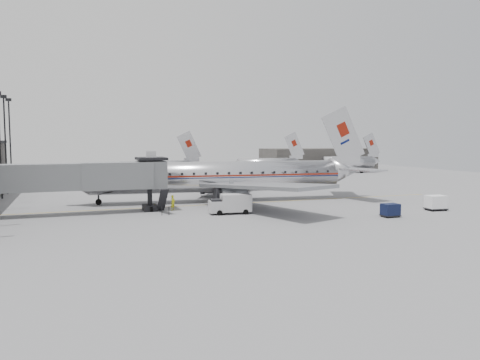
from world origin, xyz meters
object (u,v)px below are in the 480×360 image
Objects in this scene: service_van at (231,204)px; baggage_cart_white at (436,202)px; airliner at (224,177)px; baggage_cart_navy at (390,210)px; ramp_worker at (173,203)px.

service_van is 2.04× the size of baggage_cart_white.
baggage_cart_navy is (13.05, -18.91, -2.59)m from airliner.
airliner is at bearing 147.43° from baggage_cart_white.
airliner is 23.42× the size of ramp_worker.
ramp_worker is (-29.62, 10.83, -0.05)m from baggage_cart_white.
ramp_worker is at bearing -138.70° from airliner.
airliner is 10.52m from ramp_worker.
airliner is 8.52× the size of service_van.
airliner is 27.18m from baggage_cart_white.
baggage_cart_white is 1.35× the size of ramp_worker.
baggage_cart_white reaches higher than baggage_cart_navy.
ramp_worker reaches higher than baggage_cart_white.
ramp_worker is at bearing 145.03° from service_van.
baggage_cart_navy is 0.77× the size of baggage_cart_white.
service_van reaches higher than baggage_cart_navy.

